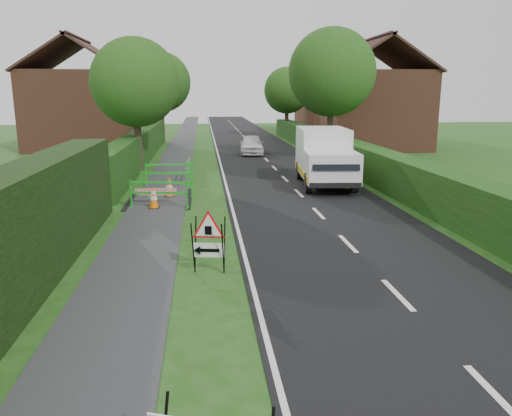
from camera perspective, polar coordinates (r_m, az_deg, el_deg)
ground at (r=9.03m, az=3.02°, el=-13.07°), size 120.00×120.00×0.00m
road_surface at (r=43.36m, az=-0.98°, el=7.73°), size 6.00×90.00×0.02m
footpath at (r=43.22m, az=-8.33°, el=7.58°), size 2.00×90.00×0.02m
hedge_west_far at (r=30.49m, az=-12.99°, el=5.18°), size 1.00×24.00×1.80m
hedge_east at (r=25.55m, az=11.86°, el=3.78°), size 1.20×50.00×1.50m
house_west at (r=39.00m, az=-19.26°, el=10.70°), size 7.50×7.40×7.88m
house_east_a at (r=38.07m, az=13.07°, el=11.04°), size 7.50×7.40×7.88m
house_east_b at (r=51.76m, az=9.05°, el=11.63°), size 7.50×7.40×7.88m
tree_nw at (r=26.22m, az=-13.65°, el=13.76°), size 4.40×4.40×6.70m
tree_ne at (r=31.01m, az=8.66°, el=15.07°), size 5.20×5.20×7.79m
tree_fw at (r=42.14m, az=-10.84°, el=13.93°), size 4.80×4.80×7.24m
tree_fe at (r=46.65m, az=3.57°, el=13.27°), size 4.20×4.20×6.33m
triangle_sign at (r=11.12m, az=-5.65°, el=-3.33°), size 0.96×0.96×1.23m
works_van at (r=22.16m, az=7.85°, el=5.94°), size 2.55×5.52×2.44m
traffic_cone_0 at (r=21.28m, az=10.85°, el=3.08°), size 0.38×0.38×0.79m
traffic_cone_1 at (r=22.32m, az=10.33°, el=3.56°), size 0.38×0.38×0.79m
traffic_cone_2 at (r=24.29m, az=8.01°, el=4.40°), size 0.38×0.38×0.79m
traffic_cone_3 at (r=17.86m, az=-11.63°, el=1.18°), size 0.38×0.38×0.79m
traffic_cone_4 at (r=19.79m, az=-9.89°, el=2.39°), size 0.38×0.38×0.79m
ped_barrier_0 at (r=17.83m, az=-11.07°, el=1.96°), size 2.09×0.71×1.00m
ped_barrier_1 at (r=19.85m, az=-10.20°, el=3.11°), size 2.09×0.68×1.00m
ped_barrier_2 at (r=22.25m, az=-9.92°, el=4.17°), size 2.06×0.37×1.00m
ped_barrier_3 at (r=23.08m, az=-7.75°, el=4.56°), size 0.42×2.07×1.00m
redwhite_plank at (r=18.69m, az=-11.32°, el=0.48°), size 1.50×0.09×0.25m
hatchback_car at (r=33.37m, az=-0.49°, el=7.26°), size 1.80×3.86×1.28m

